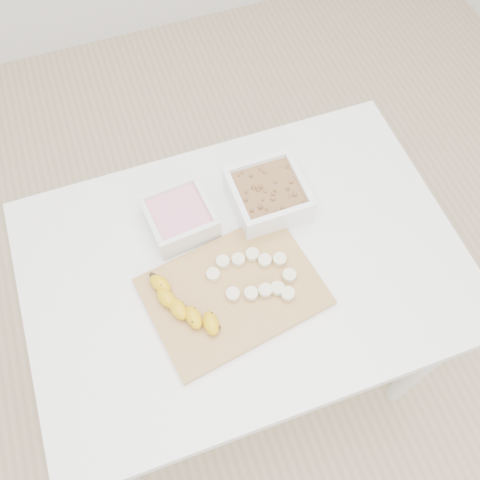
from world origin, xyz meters
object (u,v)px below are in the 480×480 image
object	(u,v)px
bowl_granola	(268,195)
cutting_board	(233,292)
table	(244,281)
bowl_yogurt	(180,217)
banana	(185,307)

from	to	relation	value
bowl_granola	cutting_board	xyz separation A→B (m)	(-0.16, -0.19, -0.03)
table	bowl_yogurt	xyz separation A→B (m)	(-0.11, 0.15, 0.13)
bowl_yogurt	banana	bearing A→B (deg)	-103.92
bowl_yogurt	bowl_granola	distance (m)	0.21
bowl_granola	bowl_yogurt	bearing A→B (deg)	175.82
cutting_board	table	bearing A→B (deg)	51.54
cutting_board	banana	size ratio (longest dim) A/B	1.96
bowl_granola	banana	xyz separation A→B (m)	(-0.27, -0.20, -0.01)
bowl_yogurt	bowl_granola	size ratio (longest dim) A/B	0.93
bowl_yogurt	cutting_board	size ratio (longest dim) A/B	0.43
bowl_yogurt	banana	xyz separation A→B (m)	(-0.05, -0.22, -0.00)
table	banana	xyz separation A→B (m)	(-0.16, -0.07, 0.13)
banana	table	bearing A→B (deg)	2.94
cutting_board	bowl_yogurt	bearing A→B (deg)	105.75
bowl_yogurt	cutting_board	distance (m)	0.22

